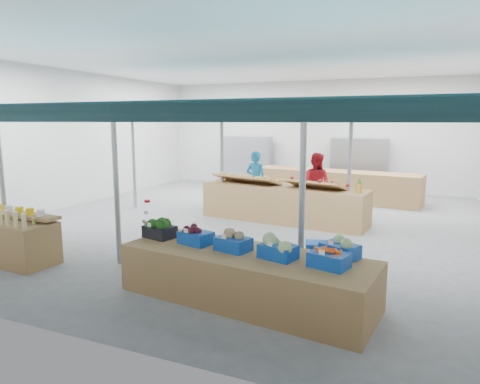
% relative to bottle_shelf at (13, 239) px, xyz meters
% --- Properties ---
extents(floor, '(13.00, 13.00, 0.00)m').
position_rel_bottle_shelf_xyz_m(floor, '(2.90, 4.72, -0.44)').
color(floor, slate).
rests_on(floor, ground).
extents(hall, '(13.00, 13.00, 13.00)m').
position_rel_bottle_shelf_xyz_m(hall, '(2.90, 6.16, 2.21)').
color(hall, silver).
rests_on(hall, ground).
extents(pole_grid, '(10.00, 4.60, 3.00)m').
position_rel_bottle_shelf_xyz_m(pole_grid, '(3.65, 2.97, 1.38)').
color(pole_grid, gray).
rests_on(pole_grid, floor).
extents(awnings, '(9.50, 7.08, 0.30)m').
position_rel_bottle_shelf_xyz_m(awnings, '(3.65, 2.97, 2.34)').
color(awnings, black).
rests_on(awnings, pole_grid).
extents(back_shelving_left, '(2.00, 0.50, 2.00)m').
position_rel_bottle_shelf_xyz_m(back_shelving_left, '(0.40, 10.72, 0.56)').
color(back_shelving_left, '#B23F33').
rests_on(back_shelving_left, floor).
extents(back_shelving_right, '(2.00, 0.50, 2.00)m').
position_rel_bottle_shelf_xyz_m(back_shelving_right, '(4.90, 10.72, 0.56)').
color(back_shelving_right, '#B23F33').
rests_on(back_shelving_right, floor).
extents(bottle_shelf, '(1.83, 1.18, 1.08)m').
position_rel_bottle_shelf_xyz_m(bottle_shelf, '(0.00, 0.00, 0.00)').
color(bottle_shelf, olive).
rests_on(bottle_shelf, floor).
extents(veg_counter, '(3.93, 1.73, 0.74)m').
position_rel_bottle_shelf_xyz_m(veg_counter, '(4.73, 0.08, -0.07)').
color(veg_counter, olive).
rests_on(veg_counter, floor).
extents(fruit_counter, '(4.54, 1.57, 0.95)m').
position_rel_bottle_shelf_xyz_m(fruit_counter, '(3.71, 5.20, 0.04)').
color(fruit_counter, olive).
rests_on(fruit_counter, floor).
extents(far_counter, '(5.67, 1.87, 1.00)m').
position_rel_bottle_shelf_xyz_m(far_counter, '(4.37, 8.87, 0.07)').
color(far_counter, olive).
rests_on(far_counter, floor).
extents(crate_stack, '(0.62, 0.51, 0.64)m').
position_rel_bottle_shelf_xyz_m(crate_stack, '(5.59, 1.38, -0.11)').
color(crate_stack, '#0F44A8').
rests_on(crate_stack, floor).
extents(vendor_left, '(0.69, 0.50, 1.78)m').
position_rel_bottle_shelf_xyz_m(vendor_left, '(2.51, 6.30, 0.45)').
color(vendor_left, '#1B70B0').
rests_on(vendor_left, floor).
extents(vendor_right, '(0.94, 0.77, 1.78)m').
position_rel_bottle_shelf_xyz_m(vendor_right, '(4.31, 6.30, 0.45)').
color(vendor_right, '#A7141E').
rests_on(vendor_right, floor).
extents(crate_broccoli, '(0.57, 0.46, 0.35)m').
position_rel_bottle_shelf_xyz_m(crate_broccoli, '(3.11, 0.28, 0.46)').
color(crate_broccoli, black).
rests_on(crate_broccoli, veg_counter).
extents(crate_beets, '(0.57, 0.46, 0.29)m').
position_rel_bottle_shelf_xyz_m(crate_beets, '(3.84, 0.19, 0.44)').
color(crate_beets, '#0F44A8').
rests_on(crate_beets, veg_counter).
extents(crate_celeriac, '(0.57, 0.46, 0.31)m').
position_rel_bottle_shelf_xyz_m(crate_celeriac, '(4.52, 0.10, 0.45)').
color(crate_celeriac, '#0F44A8').
rests_on(crate_celeriac, veg_counter).
extents(crate_cabbage, '(0.57, 0.46, 0.35)m').
position_rel_bottle_shelf_xyz_m(crate_cabbage, '(5.26, 0.01, 0.46)').
color(crate_cabbage, '#0F44A8').
rests_on(crate_cabbage, veg_counter).
extents(crate_carrots, '(0.57, 0.46, 0.29)m').
position_rel_bottle_shelf_xyz_m(crate_carrots, '(5.99, -0.08, 0.41)').
color(crate_carrots, '#0F44A8').
rests_on(crate_carrots, veg_counter).
extents(sparrow, '(0.12, 0.09, 0.11)m').
position_rel_bottle_shelf_xyz_m(sparrow, '(2.93, 0.17, 0.55)').
color(sparrow, brown).
rests_on(sparrow, crate_broccoli).
extents(pole_ribbon, '(0.12, 0.12, 0.28)m').
position_rel_bottle_shelf_xyz_m(pole_ribbon, '(2.13, 1.33, 0.64)').
color(pole_ribbon, red).
rests_on(pole_ribbon, pole_grid).
extents(apple_heap_yellow, '(2.01, 1.12, 0.27)m').
position_rel_bottle_shelf_xyz_m(apple_heap_yellow, '(2.64, 5.22, 0.68)').
color(apple_heap_yellow, '#997247').
rests_on(apple_heap_yellow, fruit_counter).
extents(apple_heap_red, '(1.62, 1.03, 0.27)m').
position_rel_bottle_shelf_xyz_m(apple_heap_red, '(4.59, 4.99, 0.68)').
color(apple_heap_red, '#997247').
rests_on(apple_heap_red, fruit_counter).
extents(pineapple, '(0.14, 0.14, 0.39)m').
position_rel_bottle_shelf_xyz_m(pineapple, '(5.69, 4.86, 0.70)').
color(pineapple, '#8C6019').
rests_on(pineapple, fruit_counter).
extents(crate_extra, '(0.60, 0.53, 0.32)m').
position_rel_bottle_shelf_xyz_m(crate_extra, '(6.05, 0.39, 0.45)').
color(crate_extra, '#0F44A8').
rests_on(crate_extra, veg_counter).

